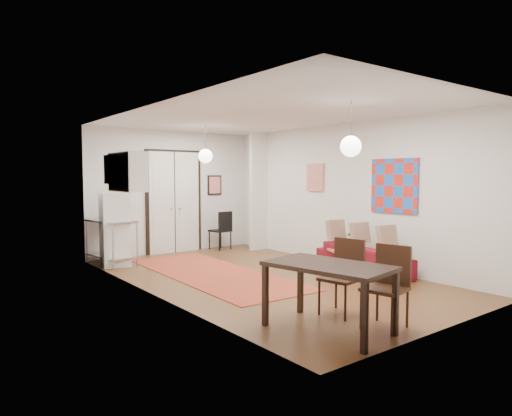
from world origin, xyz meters
TOP-DOWN VIEW (x-y plane):
  - floor at (0.00, 0.00)m, footprint 7.00×7.00m
  - ceiling at (0.00, 0.00)m, footprint 4.20×7.00m
  - wall_back at (0.00, 3.50)m, footprint 4.20×0.02m
  - wall_front at (0.00, -3.50)m, footprint 4.20×0.02m
  - wall_left at (-2.10, 0.00)m, footprint 0.02×7.00m
  - wall_right at (2.10, 0.00)m, footprint 0.02×7.00m
  - double_doors at (0.00, 3.46)m, footprint 1.44×0.06m
  - stub_partition at (1.85, 2.55)m, footprint 0.50×0.10m
  - wall_cabinet at (-1.92, 1.50)m, footprint 0.35×1.00m
  - painting_popart at (2.08, -1.25)m, footprint 0.05×1.00m
  - painting_abstract at (2.08, 0.80)m, footprint 0.05×0.50m
  - poster_back at (1.15, 3.47)m, footprint 0.40×0.03m
  - print_left at (-2.07, 2.00)m, footprint 0.03×0.44m
  - pendant_back at (0.00, 2.00)m, footprint 0.30×0.30m
  - pendant_front at (0.00, -2.00)m, footprint 0.30×0.30m
  - kilim_rug at (-0.56, 0.82)m, footprint 1.76×4.38m
  - sofa at (1.67, -0.89)m, footprint 2.00×1.01m
  - coffee_table at (1.73, -0.64)m, footprint 1.12×0.90m
  - potted_plant at (1.75, -0.64)m, footprint 0.48×0.46m
  - kitchen_counter at (-1.75, 2.87)m, footprint 0.76×1.28m
  - bowl at (-1.75, 2.57)m, footprint 0.25×0.25m
  - soap_bottle at (-1.75, 3.12)m, footprint 0.10×0.10m
  - fridge at (-1.75, 2.66)m, footprint 0.60×0.60m
  - dining_table at (-1.15, -2.69)m, footprint 1.08×1.57m
  - dining_chair_near at (-0.55, -2.24)m, footprint 0.55×0.71m
  - dining_chair_far at (-0.55, -2.94)m, footprint 0.55×0.71m
  - black_side_chair at (1.10, 3.24)m, footprint 0.50×0.50m

SIDE VIEW (x-z plane):
  - floor at x=0.00m, z-range 0.00..0.00m
  - kilim_rug at x=-0.56m, z-range 0.00..0.01m
  - sofa at x=1.67m, z-range 0.00..0.56m
  - coffee_table at x=1.73m, z-range 0.16..0.59m
  - black_side_chair at x=1.10m, z-range 0.08..1.04m
  - dining_chair_near at x=-0.55m, z-range 0.08..1.07m
  - dining_chair_far at x=-0.55m, z-range 0.08..1.07m
  - kitchen_counter at x=-1.75m, z-range 0.14..1.06m
  - potted_plant at x=1.75m, z-range 0.43..0.86m
  - dining_table at x=-1.15m, z-range 0.31..1.11m
  - fridge at x=-1.75m, z-range 0.00..1.51m
  - bowl at x=-1.75m, z-range 0.93..0.98m
  - soap_bottle at x=-1.75m, z-range 0.93..1.12m
  - double_doors at x=0.00m, z-range -0.05..2.45m
  - wall_back at x=0.00m, z-range 0.00..2.90m
  - wall_front at x=0.00m, z-range 0.00..2.90m
  - wall_left at x=-2.10m, z-range 0.00..2.90m
  - wall_right at x=2.10m, z-range 0.00..2.90m
  - stub_partition at x=1.85m, z-range 0.00..2.90m
  - poster_back at x=1.15m, z-range 1.35..1.85m
  - painting_popart at x=2.08m, z-range 1.15..2.15m
  - painting_abstract at x=2.08m, z-range 1.50..2.10m
  - wall_cabinet at x=-1.92m, z-range 1.55..2.25m
  - print_left at x=-2.07m, z-range 1.68..2.22m
  - pendant_back at x=0.00m, z-range 1.85..2.65m
  - pendant_front at x=0.00m, z-range 1.85..2.65m
  - ceiling at x=0.00m, z-range 2.89..2.91m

